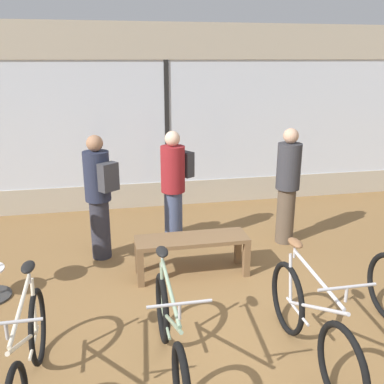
{
  "coord_description": "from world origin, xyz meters",
  "views": [
    {
      "loc": [
        -1.05,
        -3.46,
        2.63
      ],
      "look_at": [
        0.0,
        1.77,
        0.95
      ],
      "focal_mm": 40.0,
      "sensor_mm": 36.0,
      "label": 1
    }
  ],
  "objects_px": {
    "customer_mid_floor": "(174,185)",
    "bicycle_right": "(311,325)",
    "bicycle_left": "(170,338)",
    "customer_by_window": "(288,184)",
    "bicycle_far_left": "(28,358)",
    "display_bench": "(192,244)",
    "customer_near_rack": "(99,194)"
  },
  "relations": [
    {
      "from": "bicycle_far_left",
      "to": "bicycle_left",
      "type": "relative_size",
      "value": 0.96
    },
    {
      "from": "display_bench",
      "to": "customer_by_window",
      "type": "relative_size",
      "value": 0.82
    },
    {
      "from": "customer_mid_floor",
      "to": "bicycle_left",
      "type": "bearing_deg",
      "value": -99.8
    },
    {
      "from": "customer_by_window",
      "to": "customer_mid_floor",
      "type": "bearing_deg",
      "value": 171.56
    },
    {
      "from": "bicycle_right",
      "to": "customer_near_rack",
      "type": "distance_m",
      "value": 3.16
    },
    {
      "from": "customer_near_rack",
      "to": "customer_mid_floor",
      "type": "relative_size",
      "value": 1.01
    },
    {
      "from": "bicycle_left",
      "to": "customer_near_rack",
      "type": "bearing_deg",
      "value": 103.19
    },
    {
      "from": "bicycle_far_left",
      "to": "customer_near_rack",
      "type": "distance_m",
      "value": 2.62
    },
    {
      "from": "bicycle_right",
      "to": "bicycle_left",
      "type": "bearing_deg",
      "value": 175.82
    },
    {
      "from": "bicycle_right",
      "to": "customer_near_rack",
      "type": "bearing_deg",
      "value": 125.37
    },
    {
      "from": "bicycle_right",
      "to": "customer_near_rack",
      "type": "xyz_separation_m",
      "value": [
        -1.81,
        2.54,
        0.52
      ]
    },
    {
      "from": "bicycle_left",
      "to": "customer_near_rack",
      "type": "relative_size",
      "value": 1.03
    },
    {
      "from": "bicycle_left",
      "to": "display_bench",
      "type": "distance_m",
      "value": 1.82
    },
    {
      "from": "display_bench",
      "to": "bicycle_right",
      "type": "bearing_deg",
      "value": -69.14
    },
    {
      "from": "customer_near_rack",
      "to": "customer_by_window",
      "type": "bearing_deg",
      "value": -0.01
    },
    {
      "from": "customer_by_window",
      "to": "customer_near_rack",
      "type": "bearing_deg",
      "value": 179.99
    },
    {
      "from": "bicycle_far_left",
      "to": "display_bench",
      "type": "xyz_separation_m",
      "value": [
        1.67,
        1.79,
        0.03
      ]
    },
    {
      "from": "bicycle_far_left",
      "to": "bicycle_right",
      "type": "height_order",
      "value": "bicycle_right"
    },
    {
      "from": "bicycle_far_left",
      "to": "customer_mid_floor",
      "type": "xyz_separation_m",
      "value": [
        1.6,
        2.74,
        0.53
      ]
    },
    {
      "from": "bicycle_left",
      "to": "customer_mid_floor",
      "type": "bearing_deg",
      "value": 80.2
    },
    {
      "from": "customer_by_window",
      "to": "display_bench",
      "type": "bearing_deg",
      "value": -155.23
    },
    {
      "from": "bicycle_right",
      "to": "bicycle_far_left",
      "type": "bearing_deg",
      "value": 178.94
    },
    {
      "from": "display_bench",
      "to": "customer_near_rack",
      "type": "distance_m",
      "value": 1.41
    },
    {
      "from": "customer_by_window",
      "to": "customer_mid_floor",
      "type": "distance_m",
      "value": 1.63
    },
    {
      "from": "bicycle_left",
      "to": "bicycle_right",
      "type": "xyz_separation_m",
      "value": [
        1.23,
        -0.09,
        0.02
      ]
    },
    {
      "from": "bicycle_right",
      "to": "customer_by_window",
      "type": "distance_m",
      "value": 2.73
    },
    {
      "from": "bicycle_far_left",
      "to": "bicycle_left",
      "type": "distance_m",
      "value": 1.13
    },
    {
      "from": "bicycle_right",
      "to": "customer_by_window",
      "type": "xyz_separation_m",
      "value": [
        0.85,
        2.54,
        0.5
      ]
    },
    {
      "from": "bicycle_left",
      "to": "bicycle_right",
      "type": "bearing_deg",
      "value": -4.18
    },
    {
      "from": "bicycle_right",
      "to": "customer_mid_floor",
      "type": "height_order",
      "value": "customer_mid_floor"
    },
    {
      "from": "customer_mid_floor",
      "to": "bicycle_right",
      "type": "bearing_deg",
      "value": -74.62
    },
    {
      "from": "customer_near_rack",
      "to": "bicycle_right",
      "type": "bearing_deg",
      "value": -54.63
    }
  ]
}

